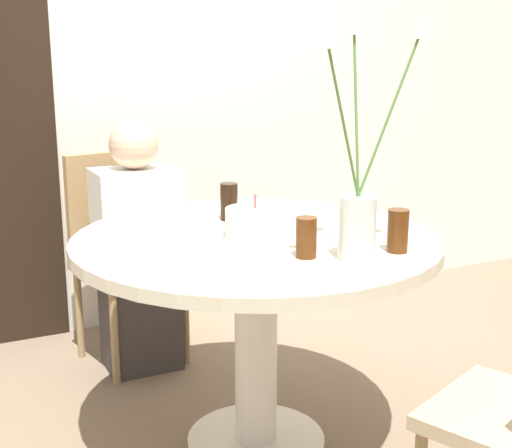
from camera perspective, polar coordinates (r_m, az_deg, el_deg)
ground_plane at (r=2.61m, az=0.00°, el=-17.20°), size 16.00×16.00×0.00m
wall_back at (r=3.50m, az=-9.87°, el=12.92°), size 8.00×0.05×2.60m
dining_table at (r=2.35m, az=0.00°, el=-4.46°), size 1.19×1.19×0.75m
chair_right_flank at (r=3.17m, az=-10.81°, el=-1.65°), size 0.47×0.47×0.91m
birthday_cake at (r=2.28m, az=-0.07°, el=0.08°), size 0.19×0.19×0.14m
flower_vase at (r=2.05m, az=8.41°, el=2.43°), size 0.39×0.19×0.69m
side_plate at (r=2.59m, az=-6.39°, el=0.70°), size 0.21×0.21×0.01m
drink_glass_0 at (r=2.52m, az=-2.18°, el=1.80°), size 0.06×0.06×0.13m
drink_glass_1 at (r=2.16m, az=11.28°, el=-0.54°), size 0.06×0.06×0.13m
drink_glass_2 at (r=2.07m, az=4.04°, el=-1.08°), size 0.06×0.06×0.12m
person_guest at (r=3.04m, az=-9.41°, el=-2.49°), size 0.34×0.24×1.07m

